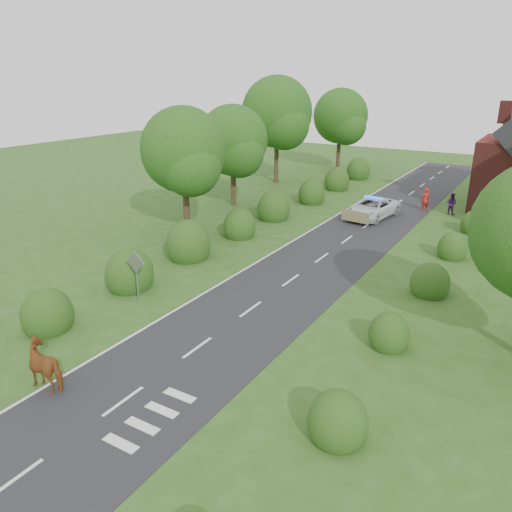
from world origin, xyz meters
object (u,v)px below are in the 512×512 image
Objects in this scene: cow at (49,367)px; police_van at (372,208)px; pedestrian_red at (425,199)px; pedestrian_purple at (451,204)px; road_sign at (136,269)px.

cow is 0.36× the size of police_van.
cow is at bearing 37.40° from pedestrian_red.
pedestrian_purple reaches higher than police_van.
cow is 31.68m from pedestrian_purple.
police_van is at bearing 169.88° from cow.
pedestrian_purple is (9.48, 24.23, -0.82)m from road_sign.
cow is at bearing 95.62° from pedestrian_purple.
pedestrian_red is (2.89, 4.14, 0.18)m from police_van.
cow is 26.80m from police_van.
road_sign reaches higher than pedestrian_red.
road_sign reaches higher than police_van.
police_van is 3.34× the size of pedestrian_purple.
pedestrian_red is at bearing 63.63° from police_van.
police_van is 6.39m from pedestrian_purple.
police_van is at bearing 77.08° from road_sign.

